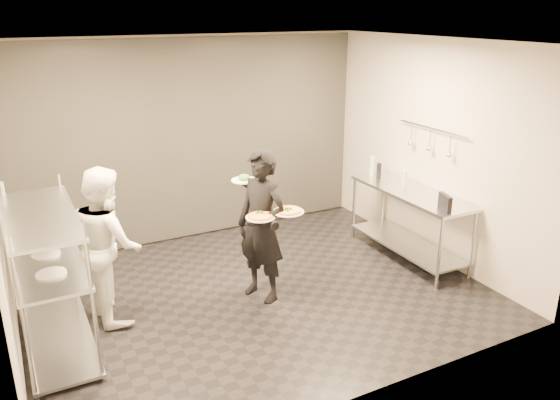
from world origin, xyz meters
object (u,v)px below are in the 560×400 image
bottle_clear (404,178)px  bottle_green (372,166)px  prep_counter (409,212)px  pass_rack (49,273)px  pizza_plate_far (288,211)px  chef (108,244)px  bottle_dark (379,171)px  salad_plate (244,179)px  pos_monitor (445,202)px  waiter (262,226)px  pizza_plate_near (260,216)px

bottle_clear → bottle_green: bearing=97.8°
prep_counter → pass_rack: bearing=-180.0°
bottle_clear → pizza_plate_far: bearing=-165.2°
chef → bottle_green: 3.74m
prep_counter → pizza_plate_far: bearing=-170.6°
bottle_dark → salad_plate: bearing=-169.5°
pos_monitor → bottle_dark: size_ratio=1.21×
waiter → bottle_dark: bearing=84.3°
chef → pos_monitor: chef is taller
prep_counter → bottle_clear: 0.45m
prep_counter → chef: size_ratio=1.09×
salad_plate → pos_monitor: 2.32m
bottle_dark → pos_monitor: bearing=-93.4°
pizza_plate_near → pos_monitor: bearing=-11.9°
bottle_green → pizza_plate_near: bearing=-154.4°
salad_plate → pizza_plate_far: bearing=-63.7°
pizza_plate_near → bottle_clear: (2.31, 0.48, -0.04)m
waiter → chef: size_ratio=1.05×
waiter → prep_counter: bearing=68.0°
prep_counter → chef: chef is taller
pizza_plate_near → bottle_dark: size_ratio=1.46×
prep_counter → salad_plate: 2.34m
pass_rack → pos_monitor: bearing=-9.7°
pass_rack → pizza_plate_near: size_ratio=5.17×
pass_rack → bottle_clear: 4.40m
pass_rack → salad_plate: (2.11, 0.22, 0.57)m
salad_plate → bottle_dark: salad_plate is taller
pizza_plate_far → chef: bearing=160.3°
waiter → salad_plate: size_ratio=6.16×
pizza_plate_far → bottle_clear: size_ratio=1.66×
pass_rack → pos_monitor: size_ratio=6.23×
chef → pizza_plate_near: 1.60m
pizza_plate_far → bottle_dark: (1.91, 0.95, -0.07)m
pizza_plate_near → bottle_green: bottle_green is taller
pizza_plate_far → pos_monitor: (1.83, -0.40, -0.08)m
pos_monitor → bottle_dark: (0.08, 1.35, 0.01)m
chef → prep_counter: bearing=-101.2°
pos_monitor → pizza_plate_far: bearing=-174.7°
waiter → bottle_green: (2.12, 0.88, 0.19)m
bottle_clear → bottle_dark: bearing=102.8°
pass_rack → bottle_green: size_ratio=5.96×
salad_plate → bottle_clear: size_ratio=1.40×
pizza_plate_near → salad_plate: (0.04, 0.49, 0.28)m
bottle_green → bottle_clear: (0.08, -0.59, -0.03)m
salad_plate → pos_monitor: salad_plate is taller
bottle_green → bottle_dark: bottle_green is taller
pizza_plate_near → pizza_plate_far: (0.30, -0.05, 0.03)m
waiter → pass_rack: bearing=-116.2°
salad_plate → bottle_green: (2.19, 0.58, -0.28)m
bottle_dark → waiter: bearing=-161.5°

